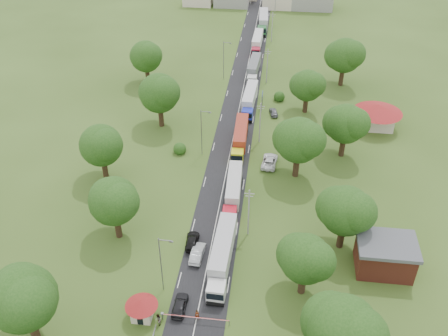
% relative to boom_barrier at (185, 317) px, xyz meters
% --- Properties ---
extents(ground, '(260.00, 260.00, 0.00)m').
position_rel_boom_barrier_xyz_m(ground, '(1.36, 25.00, -0.89)').
color(ground, '#2F4717').
rests_on(ground, ground).
extents(road, '(8.00, 200.00, 0.04)m').
position_rel_boom_barrier_xyz_m(road, '(1.36, 45.00, -0.89)').
color(road, black).
rests_on(road, ground).
extents(boom_barrier, '(9.22, 0.35, 1.18)m').
position_rel_boom_barrier_xyz_m(boom_barrier, '(0.00, 0.00, 0.00)').
color(boom_barrier, slate).
rests_on(boom_barrier, ground).
extents(guard_booth, '(4.40, 4.40, 3.45)m').
position_rel_boom_barrier_xyz_m(guard_booth, '(-5.84, -0.00, 1.27)').
color(guard_booth, beige).
rests_on(guard_booth, ground).
extents(info_sign, '(0.12, 3.10, 4.10)m').
position_rel_boom_barrier_xyz_m(info_sign, '(6.56, 60.00, 2.11)').
color(info_sign, slate).
rests_on(info_sign, ground).
extents(pole_1, '(1.60, 0.24, 9.00)m').
position_rel_boom_barrier_xyz_m(pole_1, '(6.86, 18.00, 3.79)').
color(pole_1, gray).
rests_on(pole_1, ground).
extents(pole_2, '(1.60, 0.24, 9.00)m').
position_rel_boom_barrier_xyz_m(pole_2, '(6.86, 46.00, 3.79)').
color(pole_2, gray).
rests_on(pole_2, ground).
extents(pole_3, '(1.60, 0.24, 9.00)m').
position_rel_boom_barrier_xyz_m(pole_3, '(6.86, 74.00, 3.79)').
color(pole_3, gray).
rests_on(pole_3, ground).
extents(pole_4, '(1.60, 0.24, 9.00)m').
position_rel_boom_barrier_xyz_m(pole_4, '(6.86, 102.00, 3.79)').
color(pole_4, gray).
rests_on(pole_4, ground).
extents(lamp_0, '(2.03, 0.22, 10.00)m').
position_rel_boom_barrier_xyz_m(lamp_0, '(-3.99, 5.00, 4.66)').
color(lamp_0, slate).
rests_on(lamp_0, ground).
extents(lamp_1, '(2.03, 0.22, 10.00)m').
position_rel_boom_barrier_xyz_m(lamp_1, '(-3.99, 40.00, 4.66)').
color(lamp_1, slate).
rests_on(lamp_1, ground).
extents(lamp_2, '(2.03, 0.22, 10.00)m').
position_rel_boom_barrier_xyz_m(lamp_2, '(-3.99, 75.00, 4.66)').
color(lamp_2, slate).
rests_on(lamp_2, ground).
extents(tree_1, '(9.60, 9.60, 12.05)m').
position_rel_boom_barrier_xyz_m(tree_1, '(19.34, -4.83, 6.96)').
color(tree_1, '#382616').
rests_on(tree_1, ground).
extents(tree_2, '(8.00, 8.00, 10.10)m').
position_rel_boom_barrier_xyz_m(tree_2, '(15.35, 7.14, 5.70)').
color(tree_2, '#382616').
rests_on(tree_2, ground).
extents(tree_3, '(8.80, 8.80, 11.07)m').
position_rel_boom_barrier_xyz_m(tree_3, '(21.35, 17.16, 6.33)').
color(tree_3, '#382616').
rests_on(tree_3, ground).
extents(tree_4, '(9.60, 9.60, 12.05)m').
position_rel_boom_barrier_xyz_m(tree_4, '(14.34, 35.17, 6.96)').
color(tree_4, '#382616').
rests_on(tree_4, ground).
extents(tree_5, '(8.80, 8.80, 11.07)m').
position_rel_boom_barrier_xyz_m(tree_5, '(23.35, 43.16, 6.33)').
color(tree_5, '#382616').
rests_on(tree_5, ground).
extents(tree_6, '(8.00, 8.00, 10.10)m').
position_rel_boom_barrier_xyz_m(tree_6, '(16.35, 60.14, 5.70)').
color(tree_6, '#382616').
rests_on(tree_6, ground).
extents(tree_7, '(9.60, 9.60, 12.05)m').
position_rel_boom_barrier_xyz_m(tree_7, '(25.34, 75.17, 6.96)').
color(tree_7, '#382616').
rests_on(tree_7, ground).
extents(tree_9, '(9.60, 9.60, 12.05)m').
position_rel_boom_barrier_xyz_m(tree_9, '(-18.66, -4.83, 6.96)').
color(tree_9, '#382616').
rests_on(tree_9, ground).
extents(tree_10, '(8.80, 8.80, 11.07)m').
position_rel_boom_barrier_xyz_m(tree_10, '(-13.65, 15.16, 6.33)').
color(tree_10, '#382616').
rests_on(tree_10, ground).
extents(tree_11, '(8.80, 8.80, 11.07)m').
position_rel_boom_barrier_xyz_m(tree_11, '(-20.65, 30.16, 6.33)').
color(tree_11, '#382616').
rests_on(tree_11, ground).
extents(tree_12, '(9.60, 9.60, 12.05)m').
position_rel_boom_barrier_xyz_m(tree_12, '(-14.66, 50.17, 6.96)').
color(tree_12, '#382616').
rests_on(tree_12, ground).
extents(tree_13, '(8.80, 8.80, 11.07)m').
position_rel_boom_barrier_xyz_m(tree_13, '(-22.65, 70.16, 6.33)').
color(tree_13, '#382616').
rests_on(tree_13, ground).
extents(house_brick, '(8.60, 6.60, 5.20)m').
position_rel_boom_barrier_xyz_m(house_brick, '(27.36, 13.00, 1.76)').
color(house_brick, maroon).
rests_on(house_brick, ground).
extents(house_cream, '(10.08, 10.08, 5.80)m').
position_rel_boom_barrier_xyz_m(house_cream, '(31.36, 55.00, 2.75)').
color(house_cream, beige).
rests_on(house_cream, ground).
extents(truck_0, '(2.97, 15.30, 4.23)m').
position_rel_boom_barrier_xyz_m(truck_0, '(3.58, 10.68, 1.36)').
color(truck_0, silver).
rests_on(truck_0, ground).
extents(truck_1, '(2.77, 13.75, 3.80)m').
position_rel_boom_barrier_xyz_m(truck_1, '(3.55, 26.58, 1.13)').
color(truck_1, '#B11424').
rests_on(truck_1, ground).
extents(truck_2, '(2.71, 14.19, 3.93)m').
position_rel_boom_barrier_xyz_m(truck_2, '(3.10, 43.99, 1.19)').
color(truck_2, '#CBD018').
rests_on(truck_2, ground).
extents(truck_3, '(2.97, 14.21, 3.93)m').
position_rel_boom_barrier_xyz_m(truck_3, '(3.65, 60.49, 1.19)').
color(truck_3, '#1C28A8').
rests_on(truck_3, ground).
extents(truck_4, '(2.99, 13.82, 3.82)m').
position_rel_boom_barrier_xyz_m(truck_4, '(3.32, 77.80, 1.13)').
color(truck_4, silver).
rests_on(truck_4, ground).
extents(truck_5, '(2.64, 13.91, 3.85)m').
position_rel_boom_barrier_xyz_m(truck_5, '(2.99, 95.98, 1.15)').
color(truck_5, maroon).
rests_on(truck_5, ground).
extents(truck_6, '(3.33, 15.82, 4.37)m').
position_rel_boom_barrier_xyz_m(truck_6, '(3.73, 113.14, 1.43)').
color(truck_6, '#256330').
rests_on(truck_6, ground).
extents(car_lane_front, '(1.87, 4.54, 1.54)m').
position_rel_boom_barrier_xyz_m(car_lane_front, '(-1.13, 1.93, -0.12)').
color(car_lane_front, black).
rests_on(car_lane_front, ground).
extents(car_lane_mid, '(1.98, 4.94, 1.60)m').
position_rel_boom_barrier_xyz_m(car_lane_mid, '(-0.37, 11.95, -0.09)').
color(car_lane_mid, '#ADB1B6').
rests_on(car_lane_mid, ground).
extents(car_lane_rear, '(2.24, 4.95, 1.40)m').
position_rel_boom_barrier_xyz_m(car_lane_rear, '(-1.64, 14.56, -0.19)').
color(car_lane_rear, black).
rests_on(car_lane_rear, ground).
extents(car_verge_near, '(3.27, 6.17, 1.65)m').
position_rel_boom_barrier_xyz_m(car_verge_near, '(9.36, 38.01, -0.06)').
color(car_verge_near, silver).
rests_on(car_verge_near, ground).
extents(car_verge_far, '(2.36, 4.20, 1.35)m').
position_rel_boom_barrier_xyz_m(car_verge_far, '(9.36, 57.84, -0.22)').
color(car_verge_far, slate).
rests_on(car_verge_far, ground).
extents(pedestrian_near, '(0.66, 0.47, 1.73)m').
position_rel_boom_barrier_xyz_m(pedestrian_near, '(1.50, 0.50, -0.03)').
color(pedestrian_near, gray).
rests_on(pedestrian_near, ground).
extents(pedestrian_booth, '(1.00, 1.12, 1.92)m').
position_rel_boom_barrier_xyz_m(pedestrian_booth, '(-3.44, -1.00, 0.07)').
color(pedestrian_booth, gray).
rests_on(pedestrian_booth, ground).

